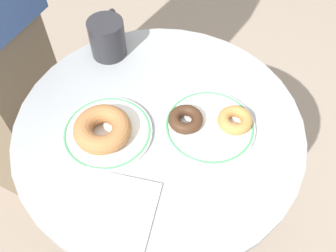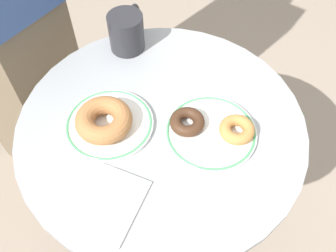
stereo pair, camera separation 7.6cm
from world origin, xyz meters
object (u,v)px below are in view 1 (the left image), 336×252
at_px(plate_right, 210,126).
at_px(donut_cinnamon, 102,129).
at_px(plate_left, 108,132).
at_px(donut_chocolate, 186,119).
at_px(cafe_table, 161,176).
at_px(coffee_mug, 108,37).
at_px(paper_napkin, 122,211).
at_px(donut_old_fashioned, 235,120).

relative_size(plate_right, donut_cinnamon, 1.62).
distance_m(plate_left, donut_chocolate, 0.17).
xyz_separation_m(cafe_table, coffee_mug, (-0.12, 0.23, 0.29)).
relative_size(plate_left, donut_chocolate, 2.56).
bearing_deg(donut_chocolate, plate_right, -7.49).
height_order(paper_napkin, coffee_mug, coffee_mug).
height_order(plate_right, donut_chocolate, donut_chocolate).
bearing_deg(donut_cinnamon, cafe_table, 16.55).
distance_m(cafe_table, donut_old_fashioned, 0.31).
distance_m(donut_cinnamon, coffee_mug, 0.26).
xyz_separation_m(donut_cinnamon, coffee_mug, (-0.01, 0.26, 0.02)).
xyz_separation_m(plate_right, donut_old_fashioned, (0.05, 0.00, 0.02)).
relative_size(cafe_table, plate_left, 3.78).
xyz_separation_m(plate_left, coffee_mug, (-0.01, 0.25, 0.04)).
height_order(plate_right, donut_old_fashioned, donut_old_fashioned).
relative_size(cafe_table, coffee_mug, 5.55).
height_order(cafe_table, donut_chocolate, donut_chocolate).
distance_m(plate_right, donut_old_fashioned, 0.06).
distance_m(plate_left, coffee_mug, 0.26).
xyz_separation_m(cafe_table, paper_napkin, (-0.07, -0.20, 0.25)).
relative_size(donut_chocolate, paper_napkin, 0.54).
distance_m(donut_cinnamon, donut_chocolate, 0.17).
height_order(plate_left, donut_old_fashioned, donut_old_fashioned).
bearing_deg(donut_chocolate, donut_cinnamon, -171.15).
xyz_separation_m(cafe_table, donut_old_fashioned, (0.16, -0.01, 0.27)).
xyz_separation_m(plate_right, donut_cinnamon, (-0.22, -0.02, 0.03)).
bearing_deg(coffee_mug, donut_cinnamon, -88.49).
height_order(donut_old_fashioned, donut_chocolate, same).
relative_size(plate_left, donut_cinnamon, 1.58).
bearing_deg(cafe_table, plate_right, -7.46).
bearing_deg(plate_right, cafe_table, 172.54).
bearing_deg(donut_old_fashioned, coffee_mug, 139.65).
bearing_deg(coffee_mug, donut_old_fashioned, -40.35).
height_order(donut_chocolate, paper_napkin, donut_chocolate).
relative_size(plate_right, paper_napkin, 1.40).
distance_m(cafe_table, coffee_mug, 0.39).
xyz_separation_m(plate_left, donut_old_fashioned, (0.27, 0.01, 0.02)).
height_order(plate_left, donut_chocolate, donut_chocolate).
distance_m(plate_left, plate_right, 0.22).
bearing_deg(coffee_mug, paper_napkin, -83.00).
bearing_deg(donut_cinnamon, paper_napkin, -74.61).
height_order(donut_cinnamon, donut_old_fashioned, donut_cinnamon).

